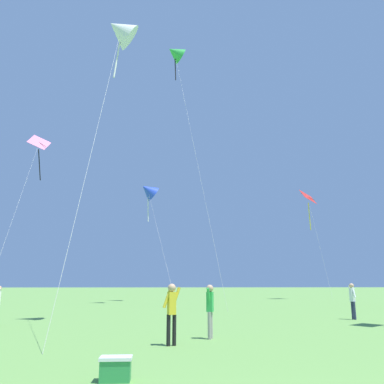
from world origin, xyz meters
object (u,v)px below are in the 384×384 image
(kite_white_distant, at_px, (120,31))
(picnic_cooler, at_px, (116,369))
(kite_green_small, at_px, (175,53))
(person_child_small, at_px, (172,308))
(kite_pink_low, at_px, (38,152))
(person_with_spool, at_px, (210,306))
(person_far_back, at_px, (352,298))
(kite_red_high, at_px, (309,204))
(kite_blue_delta, at_px, (148,190))

(kite_white_distant, relative_size, picnic_cooler, 26.38)
(kite_green_small, xyz_separation_m, person_child_small, (-0.56, -22.80, -22.56))
(kite_pink_low, relative_size, person_with_spool, 8.56)
(person_child_small, bearing_deg, person_far_back, 41.20)
(kite_white_distant, xyz_separation_m, person_with_spool, (4.04, -5.26, -13.79))
(kite_white_distant, bearing_deg, person_far_back, 7.51)
(kite_pink_low, xyz_separation_m, person_child_small, (11.44, -22.40, -12.07))
(kite_white_distant, distance_m, person_far_back, 18.44)
(kite_red_high, height_order, person_child_small, kite_red_high)
(picnic_cooler, bearing_deg, person_child_small, 75.44)
(kite_red_high, bearing_deg, kite_blue_delta, -167.77)
(kite_pink_low, distance_m, person_far_back, 27.95)
(kite_red_high, relative_size, person_child_small, 7.33)
(picnic_cooler, bearing_deg, kite_blue_delta, 91.49)
(kite_green_small, bearing_deg, picnic_cooler, -93.55)
(kite_white_distant, relative_size, kite_green_small, 0.64)
(person_far_back, bearing_deg, kite_pink_low, 145.90)
(kite_white_distant, height_order, kite_green_small, kite_green_small)
(kite_white_distant, relative_size, person_child_small, 8.90)
(kite_red_high, height_order, picnic_cooler, kite_red_high)
(kite_pink_low, height_order, kite_white_distant, kite_white_distant)
(kite_pink_low, relative_size, person_far_back, 8.32)
(person_with_spool, xyz_separation_m, person_child_small, (-1.31, -1.40, 0.02))
(person_child_small, xyz_separation_m, picnic_cooler, (-1.13, -4.35, -0.84))
(kite_white_distant, distance_m, picnic_cooler, 18.37)
(kite_white_distant, xyz_separation_m, kite_green_small, (3.28, 16.14, 8.79))
(kite_red_high, relative_size, picnic_cooler, 21.71)
(kite_white_distant, distance_m, kite_blue_delta, 24.08)
(person_with_spool, relative_size, person_far_back, 0.97)
(person_child_small, bearing_deg, kite_white_distant, 112.25)
(kite_red_high, xyz_separation_m, kite_white_distant, (-19.99, -28.04, 3.62))
(kite_pink_low, xyz_separation_m, picnic_cooler, (10.31, -26.75, -12.92))
(kite_pink_low, relative_size, kite_red_high, 1.15)
(person_with_spool, bearing_deg, picnic_cooler, -113.00)
(person_with_spool, relative_size, person_child_small, 0.98)
(kite_green_small, bearing_deg, person_with_spool, -87.97)
(kite_pink_low, xyz_separation_m, kite_red_high, (28.70, 12.30, -1.92))
(picnic_cooler, bearing_deg, kite_green_small, 86.45)
(kite_green_small, relative_size, picnic_cooler, 41.11)
(kite_blue_delta, distance_m, person_child_small, 32.37)
(kite_blue_delta, relative_size, kite_green_small, 0.52)
(kite_red_high, relative_size, person_far_back, 7.26)
(person_with_spool, bearing_deg, kite_blue_delta, 96.56)
(kite_white_distant, height_order, kite_blue_delta, kite_white_distant)
(kite_pink_low, height_order, picnic_cooler, kite_pink_low)
(kite_pink_low, distance_m, picnic_cooler, 31.44)
(person_far_back, distance_m, picnic_cooler, 16.48)
(kite_blue_delta, height_order, person_child_small, kite_blue_delta)
(kite_red_high, distance_m, person_far_back, 29.37)
(kite_green_small, distance_m, picnic_cooler, 35.88)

